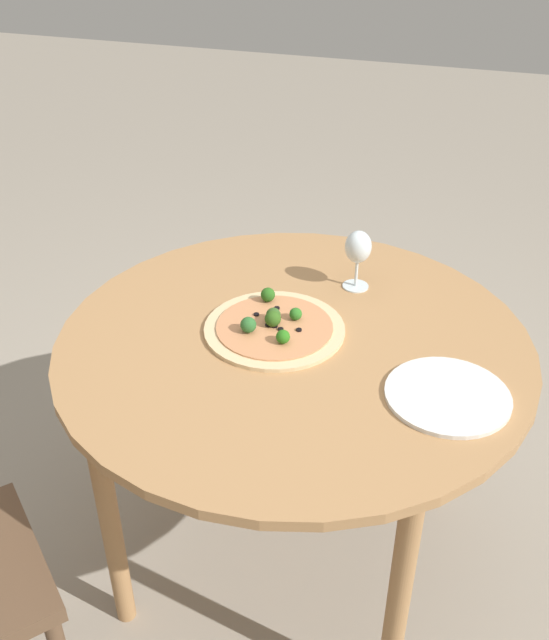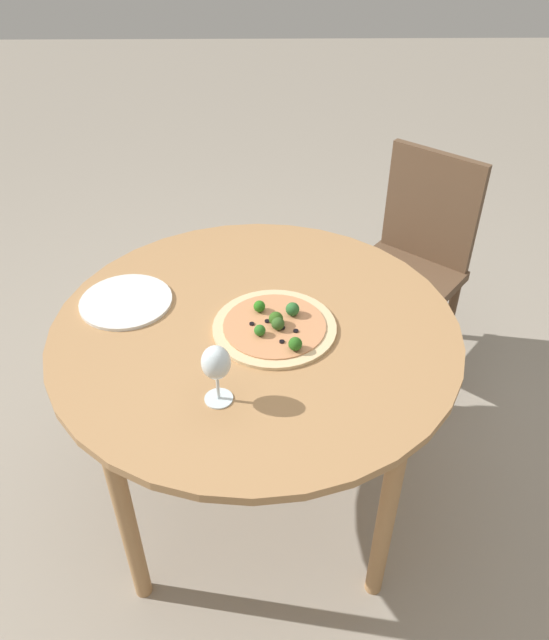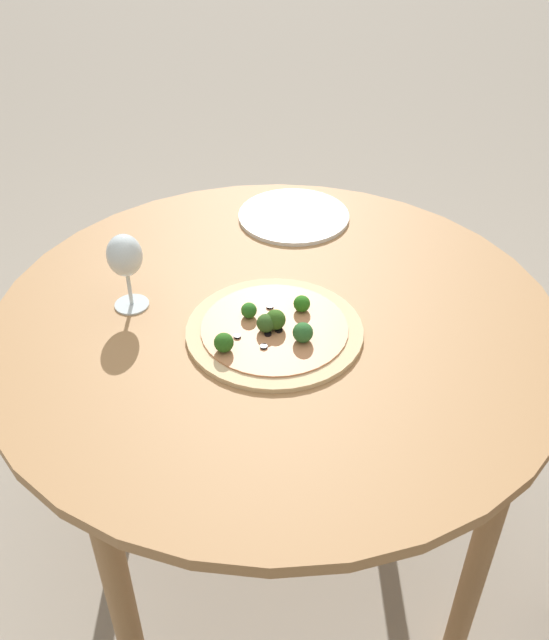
{
  "view_description": "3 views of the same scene",
  "coord_description": "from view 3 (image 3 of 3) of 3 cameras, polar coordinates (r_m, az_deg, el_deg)",
  "views": [
    {
      "loc": [
        0.4,
        -1.34,
        1.7
      ],
      "look_at": [
        -0.05,
        0.01,
        0.78
      ],
      "focal_mm": 40.0,
      "sensor_mm": 36.0,
      "label": 1
    },
    {
      "loc": [
        -0.04,
        1.33,
        1.83
      ],
      "look_at": [
        -0.05,
        0.01,
        0.78
      ],
      "focal_mm": 35.0,
      "sensor_mm": 36.0,
      "label": 2
    },
    {
      "loc": [
        -1.1,
        0.2,
        1.6
      ],
      "look_at": [
        -0.05,
        0.01,
        0.78
      ],
      "focal_mm": 40.0,
      "sensor_mm": 36.0,
      "label": 3
    }
  ],
  "objects": [
    {
      "name": "dining_table",
      "position": [
        1.46,
        0.13,
        -2.2
      ],
      "size": [
        1.13,
        1.13,
        0.75
      ],
      "color": "#A87A4C",
      "rests_on": "ground_plane"
    },
    {
      "name": "pizza",
      "position": [
        1.35,
        -0.04,
        -0.71
      ],
      "size": [
        0.34,
        0.34,
        0.05
      ],
      "color": "#DBBC89",
      "rests_on": "dining_table"
    },
    {
      "name": "wine_glass",
      "position": [
        1.4,
        -11.88,
        4.88
      ],
      "size": [
        0.07,
        0.07,
        0.16
      ],
      "color": "silver",
      "rests_on": "dining_table"
    },
    {
      "name": "plate_near",
      "position": [
        1.73,
        1.55,
        8.32
      ],
      "size": [
        0.27,
        0.27,
        0.01
      ],
      "color": "silver",
      "rests_on": "dining_table"
    },
    {
      "name": "ground_plane",
      "position": [
        1.95,
        0.1,
        -17.45
      ],
      "size": [
        12.0,
        12.0,
        0.0
      ],
      "primitive_type": "plane",
      "color": "gray"
    }
  ]
}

